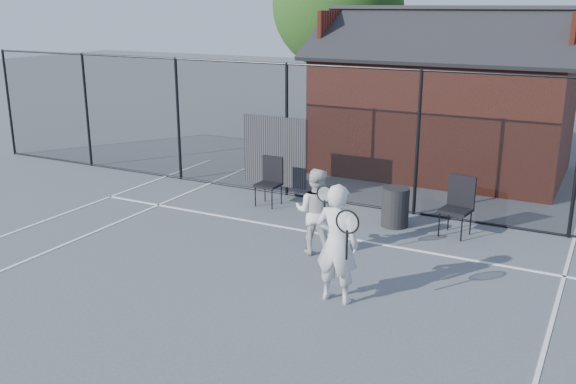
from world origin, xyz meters
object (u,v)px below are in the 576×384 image
at_px(player_front, 337,243).
at_px(waste_bin, 395,207).
at_px(chair_right, 456,208).
at_px(player_back, 316,211).
at_px(chair_left, 268,182).
at_px(clubhouse, 444,109).

height_order(player_front, waste_bin, player_front).
xyz_separation_m(chair_right, waste_bin, (-1.18, 0.00, -0.16)).
bearing_deg(waste_bin, player_back, -110.96).
relative_size(player_back, waste_bin, 1.96).
height_order(player_back, waste_bin, player_back).
height_order(player_back, chair_left, player_back).
relative_size(player_front, chair_left, 1.73).
bearing_deg(player_back, player_front, -55.43).
bearing_deg(clubhouse, player_back, -93.23).
bearing_deg(chair_right, chair_left, -171.53).
bearing_deg(clubhouse, chair_left, -116.99).
bearing_deg(clubhouse, player_front, -85.36).
bearing_deg(player_back, clubhouse, 86.77).
distance_m(player_back, chair_right, 2.82).
distance_m(chair_left, chair_right, 4.05).
relative_size(clubhouse, chair_left, 6.29).
relative_size(player_front, waste_bin, 2.29).
height_order(player_front, chair_left, player_front).
xyz_separation_m(player_back, chair_left, (-2.09, 2.04, -0.25)).
bearing_deg(chair_left, player_back, -43.74).
xyz_separation_m(player_front, waste_bin, (-0.31, 3.59, -0.51)).
bearing_deg(player_front, chair_left, 131.33).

